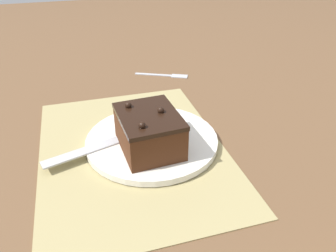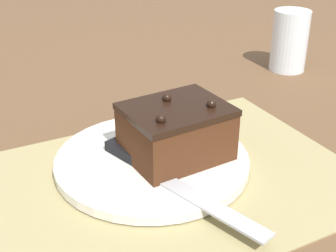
{
  "view_description": "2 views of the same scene",
  "coord_description": "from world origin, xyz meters",
  "px_view_note": "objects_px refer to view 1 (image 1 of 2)",
  "views": [
    {
      "loc": [
        -0.5,
        0.08,
        0.37
      ],
      "look_at": [
        -0.01,
        -0.07,
        0.05
      ],
      "focal_mm": 35.0,
      "sensor_mm": 36.0,
      "label": 1
    },
    {
      "loc": [
        0.23,
        0.44,
        0.33
      ],
      "look_at": [
        0.0,
        -0.01,
        0.07
      ],
      "focal_mm": 50.0,
      "sensor_mm": 36.0,
      "label": 2
    }
  ],
  "objects_px": {
    "chocolate_cake": "(149,131)",
    "serving_knife": "(132,134)",
    "dessert_fork": "(166,75)",
    "cake_plate": "(152,140)"
  },
  "relations": [
    {
      "from": "chocolate_cake",
      "to": "dessert_fork",
      "type": "distance_m",
      "value": 0.37
    },
    {
      "from": "chocolate_cake",
      "to": "serving_knife",
      "type": "xyz_separation_m",
      "value": [
        0.04,
        0.02,
        -0.03
      ]
    },
    {
      "from": "chocolate_cake",
      "to": "dessert_fork",
      "type": "relative_size",
      "value": 0.93
    },
    {
      "from": "cake_plate",
      "to": "chocolate_cake",
      "type": "bearing_deg",
      "value": 159.06
    },
    {
      "from": "cake_plate",
      "to": "chocolate_cake",
      "type": "relative_size",
      "value": 1.9
    },
    {
      "from": "chocolate_cake",
      "to": "dessert_fork",
      "type": "height_order",
      "value": "chocolate_cake"
    },
    {
      "from": "cake_plate",
      "to": "serving_knife",
      "type": "xyz_separation_m",
      "value": [
        0.01,
        0.04,
        0.01
      ]
    },
    {
      "from": "cake_plate",
      "to": "dessert_fork",
      "type": "bearing_deg",
      "value": -20.55
    },
    {
      "from": "chocolate_cake",
      "to": "serving_knife",
      "type": "bearing_deg",
      "value": 28.66
    },
    {
      "from": "cake_plate",
      "to": "dessert_fork",
      "type": "relative_size",
      "value": 1.77
    }
  ]
}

